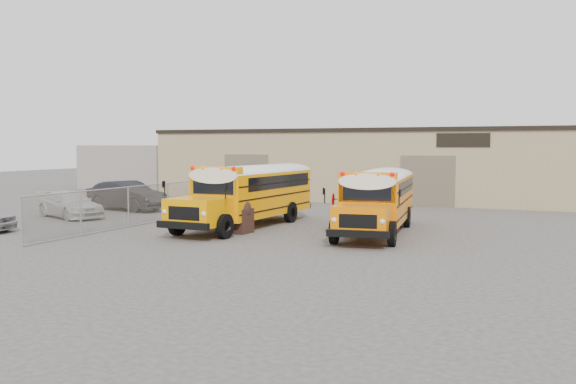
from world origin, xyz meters
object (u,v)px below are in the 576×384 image
at_px(school_bus_left, 302,183).
at_px(car_white, 70,205).
at_px(school_bus_right, 393,187).
at_px(tarp_bundle, 238,214).
at_px(car_dark, 127,196).

distance_m(school_bus_left, car_white, 11.81).
bearing_deg(car_white, school_bus_right, -44.27).
relative_size(school_bus_left, school_bus_right, 1.04).
height_order(school_bus_left, car_white, school_bus_left).
bearing_deg(school_bus_left, school_bus_right, 0.12).
bearing_deg(tarp_bundle, car_dark, 150.31).
bearing_deg(car_dark, school_bus_right, -71.67).
bearing_deg(school_bus_right, tarp_bundle, -118.85).
bearing_deg(school_bus_left, car_white, -147.29).
distance_m(school_bus_right, tarp_bundle, 9.16).
bearing_deg(tarp_bundle, school_bus_left, 93.21).
xyz_separation_m(school_bus_left, tarp_bundle, (0.45, -7.98, -0.82)).
relative_size(school_bus_left, car_white, 2.12).
xyz_separation_m(car_white, car_dark, (0.30, 4.11, 0.16)).
distance_m(tarp_bundle, car_white, 10.48).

